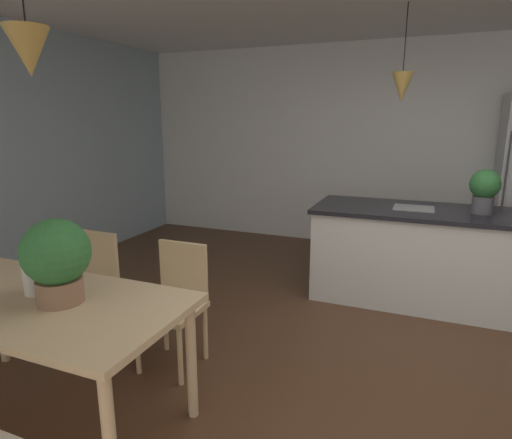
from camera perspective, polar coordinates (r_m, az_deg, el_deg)
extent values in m
cube|color=#4C301E|center=(3.19, 20.06, -20.61)|extent=(10.00, 8.40, 0.04)
cube|color=white|center=(5.94, 22.51, 8.78)|extent=(10.00, 0.12, 2.70)
cube|color=#D1B284|center=(2.68, -27.77, -9.66)|extent=(1.73, 0.85, 0.04)
cylinder|color=#D1B284|center=(2.60, -8.66, -18.02)|extent=(0.06, 0.06, 0.74)
cube|color=tan|center=(3.06, -11.36, -11.81)|extent=(0.40, 0.40, 0.04)
cube|color=white|center=(3.05, -11.39, -11.21)|extent=(0.36, 0.36, 0.03)
cube|color=tan|center=(3.11, -9.73, -6.72)|extent=(0.38, 0.03, 0.42)
cylinder|color=tan|center=(2.96, -10.15, -17.65)|extent=(0.04, 0.04, 0.41)
cylinder|color=tan|center=(3.13, -15.64, -16.07)|extent=(0.04, 0.04, 0.41)
cylinder|color=tan|center=(3.21, -6.82, -14.88)|extent=(0.04, 0.04, 0.41)
cylinder|color=tan|center=(3.37, -12.04, -13.63)|extent=(0.04, 0.04, 0.41)
cube|color=tan|center=(3.52, -22.17, -9.12)|extent=(0.41, 0.41, 0.04)
cube|color=white|center=(3.51, -22.22, -8.60)|extent=(0.37, 0.37, 0.03)
cube|color=tan|center=(3.56, -20.42, -4.78)|extent=(0.38, 0.04, 0.42)
cylinder|color=tan|center=(3.40, -21.89, -14.14)|extent=(0.04, 0.04, 0.41)
cylinder|color=tan|center=(3.63, -25.73, -12.69)|extent=(0.04, 0.04, 0.41)
cylinder|color=tan|center=(3.61, -17.96, -12.12)|extent=(0.04, 0.04, 0.41)
cylinder|color=tan|center=(3.83, -21.82, -10.92)|extent=(0.04, 0.04, 0.41)
cube|color=silver|center=(4.36, 23.51, -4.85)|extent=(2.30, 0.81, 0.88)
cube|color=black|center=(4.25, 24.05, 0.80)|extent=(2.36, 0.87, 0.04)
cube|color=gray|center=(4.24, 20.43, 1.45)|extent=(0.36, 0.30, 0.01)
cylinder|color=#4C4C4C|center=(5.30, 30.38, 3.70)|extent=(0.02, 0.02, 1.20)
cone|color=olive|center=(2.44, -28.21, 19.26)|extent=(0.21, 0.21, 0.23)
cylinder|color=black|center=(4.23, 19.47, 22.07)|extent=(0.01, 0.01, 0.58)
cone|color=olive|center=(4.18, 19.01, 16.45)|extent=(0.19, 0.19, 0.26)
cylinder|color=#4C4C51|center=(4.26, 28.13, 1.74)|extent=(0.18, 0.18, 0.16)
sphere|color=#2D6B33|center=(4.23, 28.41, 4.21)|extent=(0.26, 0.26, 0.26)
cylinder|color=#8C664C|center=(2.52, -24.80, -8.66)|extent=(0.24, 0.24, 0.13)
sphere|color=#2D6B33|center=(2.45, -25.29, -3.95)|extent=(0.35, 0.35, 0.35)
cylinder|color=silver|center=(2.69, -27.69, -6.89)|extent=(0.12, 0.12, 0.19)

